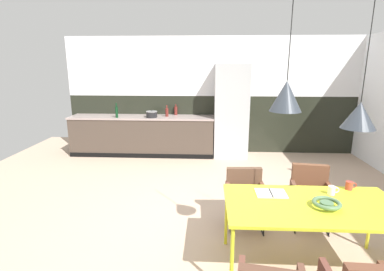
{
  "coord_description": "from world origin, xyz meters",
  "views": [
    {
      "loc": [
        -0.12,
        -3.41,
        2.07
      ],
      "look_at": [
        -0.35,
        0.84,
        1.02
      ],
      "focal_mm": 27.55,
      "sensor_mm": 36.0,
      "label": 1
    }
  ],
  "objects_px": {
    "mug_glass_clear": "(332,190)",
    "bottle_vinegar_dark": "(167,112)",
    "dining_table": "(313,208)",
    "mug_short_terracotta": "(350,186)",
    "armchair_head_of_table": "(245,191)",
    "cooking_pot": "(152,114)",
    "pendant_lamp_over_table_far": "(359,115)",
    "fruit_bowl": "(327,203)",
    "armchair_facing_counter": "(311,189)",
    "bottle_wine_green": "(117,112)",
    "refrigerator_column": "(231,111)",
    "bottle_oil_tall": "(176,110)",
    "pendant_lamp_over_table_near": "(286,96)",
    "open_book": "(271,193)"
  },
  "relations": [
    {
      "from": "mug_glass_clear",
      "to": "bottle_vinegar_dark",
      "type": "distance_m",
      "value": 4.29
    },
    {
      "from": "dining_table",
      "to": "mug_short_terracotta",
      "type": "height_order",
      "value": "mug_short_terracotta"
    },
    {
      "from": "armchair_head_of_table",
      "to": "bottle_vinegar_dark",
      "type": "relative_size",
      "value": 2.9
    },
    {
      "from": "cooking_pot",
      "to": "pendant_lamp_over_table_far",
      "type": "height_order",
      "value": "pendant_lamp_over_table_far"
    },
    {
      "from": "armchair_head_of_table",
      "to": "cooking_pot",
      "type": "distance_m",
      "value": 3.41
    },
    {
      "from": "fruit_bowl",
      "to": "mug_short_terracotta",
      "type": "xyz_separation_m",
      "value": [
        0.41,
        0.44,
        0.0
      ]
    },
    {
      "from": "bottle_vinegar_dark",
      "to": "armchair_facing_counter",
      "type": "bearing_deg",
      "value": -52.54
    },
    {
      "from": "armchair_head_of_table",
      "to": "mug_glass_clear",
      "type": "xyz_separation_m",
      "value": [
        0.81,
        -0.62,
        0.31
      ]
    },
    {
      "from": "cooking_pot",
      "to": "bottle_wine_green",
      "type": "bearing_deg",
      "value": -174.84
    },
    {
      "from": "mug_short_terracotta",
      "to": "pendant_lamp_over_table_far",
      "type": "relative_size",
      "value": 0.1
    },
    {
      "from": "cooking_pot",
      "to": "armchair_facing_counter",
      "type": "bearing_deg",
      "value": -47.43
    },
    {
      "from": "refrigerator_column",
      "to": "mug_short_terracotta",
      "type": "height_order",
      "value": "refrigerator_column"
    },
    {
      "from": "bottle_wine_green",
      "to": "mug_glass_clear",
      "type": "bearing_deg",
      "value": -46.05
    },
    {
      "from": "refrigerator_column",
      "to": "armchair_facing_counter",
      "type": "distance_m",
      "value": 3.11
    },
    {
      "from": "fruit_bowl",
      "to": "mug_glass_clear",
      "type": "relative_size",
      "value": 2.3
    },
    {
      "from": "dining_table",
      "to": "pendant_lamp_over_table_far",
      "type": "xyz_separation_m",
      "value": [
        0.34,
        0.03,
        0.92
      ]
    },
    {
      "from": "bottle_oil_tall",
      "to": "pendant_lamp_over_table_near",
      "type": "relative_size",
      "value": 0.26
    },
    {
      "from": "armchair_head_of_table",
      "to": "cooking_pot",
      "type": "bearing_deg",
      "value": -61.59
    },
    {
      "from": "refrigerator_column",
      "to": "bottle_vinegar_dark",
      "type": "distance_m",
      "value": 1.45
    },
    {
      "from": "bottle_oil_tall",
      "to": "open_book",
      "type": "bearing_deg",
      "value": -69.96
    },
    {
      "from": "pendant_lamp_over_table_far",
      "to": "dining_table",
      "type": "bearing_deg",
      "value": -174.25
    },
    {
      "from": "cooking_pot",
      "to": "bottle_wine_green",
      "type": "height_order",
      "value": "bottle_wine_green"
    },
    {
      "from": "fruit_bowl",
      "to": "dining_table",
      "type": "bearing_deg",
      "value": 144.72
    },
    {
      "from": "dining_table",
      "to": "pendant_lamp_over_table_near",
      "type": "height_order",
      "value": "pendant_lamp_over_table_near"
    },
    {
      "from": "cooking_pot",
      "to": "pendant_lamp_over_table_near",
      "type": "height_order",
      "value": "pendant_lamp_over_table_near"
    },
    {
      "from": "pendant_lamp_over_table_far",
      "to": "mug_short_terracotta",
      "type": "bearing_deg",
      "value": 63.41
    },
    {
      "from": "mug_glass_clear",
      "to": "bottle_oil_tall",
      "type": "xyz_separation_m",
      "value": [
        -2.05,
        3.88,
        0.22
      ]
    },
    {
      "from": "armchair_head_of_table",
      "to": "pendant_lamp_over_table_far",
      "type": "height_order",
      "value": "pendant_lamp_over_table_far"
    },
    {
      "from": "dining_table",
      "to": "armchair_facing_counter",
      "type": "distance_m",
      "value": 0.99
    },
    {
      "from": "bottle_oil_tall",
      "to": "pendant_lamp_over_table_far",
      "type": "height_order",
      "value": "pendant_lamp_over_table_far"
    },
    {
      "from": "refrigerator_column",
      "to": "armchair_facing_counter",
      "type": "bearing_deg",
      "value": -74.46
    },
    {
      "from": "mug_glass_clear",
      "to": "cooking_pot",
      "type": "xyz_separation_m",
      "value": [
        -2.55,
        3.52,
        0.18
      ]
    },
    {
      "from": "mug_short_terracotta",
      "to": "cooking_pot",
      "type": "height_order",
      "value": "cooking_pot"
    },
    {
      "from": "mug_short_terracotta",
      "to": "bottle_wine_green",
      "type": "relative_size",
      "value": 0.36
    },
    {
      "from": "refrigerator_column",
      "to": "cooking_pot",
      "type": "height_order",
      "value": "refrigerator_column"
    },
    {
      "from": "dining_table",
      "to": "mug_short_terracotta",
      "type": "bearing_deg",
      "value": 36.01
    },
    {
      "from": "armchair_head_of_table",
      "to": "cooking_pot",
      "type": "xyz_separation_m",
      "value": [
        -1.74,
        2.89,
        0.49
      ]
    },
    {
      "from": "armchair_facing_counter",
      "to": "open_book",
      "type": "relative_size",
      "value": 2.51
    },
    {
      "from": "mug_short_terracotta",
      "to": "pendant_lamp_over_table_near",
      "type": "relative_size",
      "value": 0.12
    },
    {
      "from": "dining_table",
      "to": "bottle_vinegar_dark",
      "type": "height_order",
      "value": "bottle_vinegar_dark"
    },
    {
      "from": "armchair_facing_counter",
      "to": "cooking_pot",
      "type": "height_order",
      "value": "cooking_pot"
    },
    {
      "from": "refrigerator_column",
      "to": "bottle_vinegar_dark",
      "type": "bearing_deg",
      "value": 179.54
    },
    {
      "from": "mug_glass_clear",
      "to": "refrigerator_column",
      "type": "bearing_deg",
      "value": 102.09
    },
    {
      "from": "cooking_pot",
      "to": "mug_short_terracotta",
      "type": "bearing_deg",
      "value": -50.43
    },
    {
      "from": "armchair_facing_counter",
      "to": "fruit_bowl",
      "type": "relative_size",
      "value": 2.96
    },
    {
      "from": "mug_glass_clear",
      "to": "bottle_wine_green",
      "type": "bearing_deg",
      "value": 133.95
    },
    {
      "from": "dining_table",
      "to": "armchair_facing_counter",
      "type": "relative_size",
      "value": 2.16
    },
    {
      "from": "pendant_lamp_over_table_near",
      "to": "pendant_lamp_over_table_far",
      "type": "distance_m",
      "value": 0.7
    },
    {
      "from": "cooking_pot",
      "to": "pendant_lamp_over_table_near",
      "type": "bearing_deg",
      "value": -62.56
    },
    {
      "from": "refrigerator_column",
      "to": "dining_table",
      "type": "bearing_deg",
      "value": -82.43
    }
  ]
}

